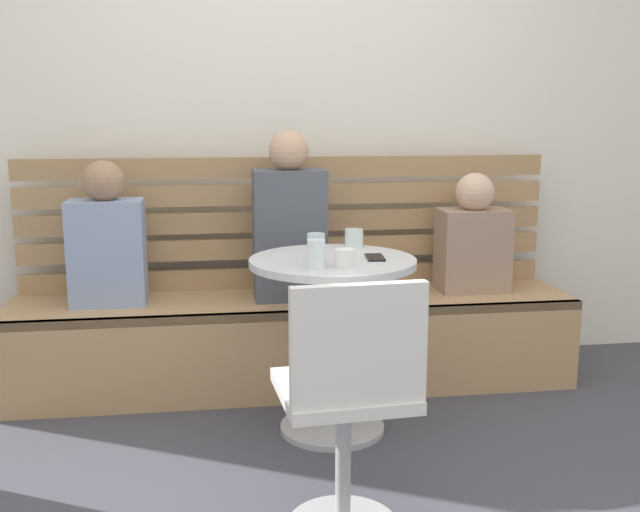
{
  "coord_description": "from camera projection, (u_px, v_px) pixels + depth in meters",
  "views": [
    {
      "loc": [
        -0.37,
        -2.27,
        1.33
      ],
      "look_at": [
        0.05,
        0.66,
        0.75
      ],
      "focal_mm": 41.85,
      "sensor_mm": 36.0,
      "label": 1
    }
  ],
  "objects": [
    {
      "name": "ground",
      "position": [
        333.0,
        512.0,
        2.51
      ],
      "size": [
        8.0,
        8.0,
        0.0
      ],
      "primitive_type": "plane",
      "color": "#42424C"
    },
    {
      "name": "back_wall",
      "position": [
        283.0,
        87.0,
        3.83
      ],
      "size": [
        5.2,
        0.1,
        2.9
      ],
      "primitive_type": "cube",
      "color": "white",
      "rests_on": "ground"
    },
    {
      "name": "booth_bench",
      "position": [
        294.0,
        342.0,
        3.63
      ],
      "size": [
        2.7,
        0.52,
        0.44
      ],
      "color": "tan",
      "rests_on": "ground"
    },
    {
      "name": "booth_backrest",
      "position": [
        288.0,
        222.0,
        3.76
      ],
      "size": [
        2.65,
        0.04,
        0.66
      ],
      "color": "#A68157",
      "rests_on": "booth_bench"
    },
    {
      "name": "cafe_table",
      "position": [
        333.0,
        311.0,
        3.06
      ],
      "size": [
        0.68,
        0.68,
        0.74
      ],
      "color": "#ADADB2",
      "rests_on": "ground"
    },
    {
      "name": "white_chair",
      "position": [
        349.0,
        399.0,
        2.27
      ],
      "size": [
        0.43,
        0.43,
        0.85
      ],
      "color": "#ADADB2",
      "rests_on": "ground"
    },
    {
      "name": "person_adult",
      "position": [
        289.0,
        224.0,
        3.53
      ],
      "size": [
        0.34,
        0.22,
        0.8
      ],
      "color": "#4C515B",
      "rests_on": "booth_bench"
    },
    {
      "name": "person_child_left",
      "position": [
        107.0,
        241.0,
        3.44
      ],
      "size": [
        0.34,
        0.22,
        0.67
      ],
      "color": "#8C9EC6",
      "rests_on": "booth_bench"
    },
    {
      "name": "person_child_middle",
      "position": [
        473.0,
        240.0,
        3.71
      ],
      "size": [
        0.34,
        0.22,
        0.59
      ],
      "color": "#9E7F6B",
      "rests_on": "booth_bench"
    },
    {
      "name": "cup_glass_tall",
      "position": [
        316.0,
        249.0,
        2.9
      ],
      "size": [
        0.07,
        0.07,
        0.12
      ],
      "primitive_type": "cylinder",
      "color": "silver",
      "rests_on": "cafe_table"
    },
    {
      "name": "cup_water_clear",
      "position": [
        316.0,
        254.0,
        2.82
      ],
      "size": [
        0.07,
        0.07,
        0.11
      ],
      "primitive_type": "cylinder",
      "color": "white",
      "rests_on": "cafe_table"
    },
    {
      "name": "cup_ceramic_white",
      "position": [
        345.0,
        258.0,
        2.85
      ],
      "size": [
        0.08,
        0.08,
        0.07
      ],
      "primitive_type": "cylinder",
      "color": "white",
      "rests_on": "cafe_table"
    },
    {
      "name": "cup_glass_short",
      "position": [
        354.0,
        238.0,
        3.26
      ],
      "size": [
        0.08,
        0.08,
        0.08
      ],
      "primitive_type": "cylinder",
      "color": "silver",
      "rests_on": "cafe_table"
    },
    {
      "name": "phone_on_table",
      "position": [
        375.0,
        257.0,
        3.02
      ],
      "size": [
        0.08,
        0.15,
        0.01
      ],
      "primitive_type": "cube",
      "rotation": [
        0.0,
        0.0,
        3.05
      ],
      "color": "black",
      "rests_on": "cafe_table"
    }
  ]
}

